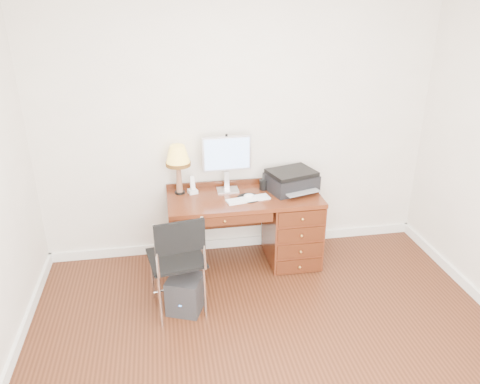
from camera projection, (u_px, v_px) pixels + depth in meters
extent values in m
plane|color=#36180C|center=(276.00, 357.00, 3.62)|extent=(4.00, 4.00, 0.00)
plane|color=white|center=(238.00, 127.00, 4.66)|extent=(4.00, 0.00, 4.00)
cube|color=white|center=(239.00, 242.00, 5.17)|extent=(4.00, 0.03, 0.10)
cube|color=#5D2613|center=(244.00, 198.00, 4.59)|extent=(1.50, 0.65, 0.04)
cube|color=#5D2613|center=(292.00, 228.00, 4.82)|extent=(0.50, 0.61, 0.71)
cube|color=#5D2613|center=(172.00, 238.00, 4.63)|extent=(0.04, 0.61, 0.71)
cube|color=#491E0E|center=(217.00, 212.00, 4.93)|extent=(0.96, 0.03, 0.39)
cube|color=#491E0E|center=(225.00, 221.00, 4.30)|extent=(0.91, 0.03, 0.09)
sphere|color=#BF8C3F|center=(301.00, 244.00, 4.52)|extent=(0.03, 0.03, 0.03)
cube|color=silver|center=(228.00, 190.00, 4.71)|extent=(0.22, 0.17, 0.01)
cube|color=silver|center=(227.00, 179.00, 4.72)|extent=(0.05, 0.03, 0.18)
cube|color=silver|center=(227.00, 153.00, 4.58)|extent=(0.49, 0.06, 0.35)
cube|color=#4C8CF2|center=(227.00, 154.00, 4.57)|extent=(0.45, 0.03, 0.31)
cube|color=white|center=(248.00, 199.00, 4.50)|extent=(0.44, 0.20, 0.02)
cylinder|color=black|center=(249.00, 198.00, 4.54)|extent=(0.23, 0.23, 0.01)
ellipsoid|color=white|center=(249.00, 196.00, 4.53)|extent=(0.10, 0.07, 0.04)
cube|color=black|center=(291.00, 182.00, 4.70)|extent=(0.55, 0.48, 0.16)
cube|color=black|center=(292.00, 173.00, 4.66)|extent=(0.52, 0.45, 0.04)
cylinder|color=black|center=(180.00, 192.00, 4.65)|extent=(0.10, 0.10, 0.02)
cone|color=brown|center=(179.00, 178.00, 4.59)|extent=(0.06, 0.06, 0.29)
cone|color=#EEC64B|center=(178.00, 155.00, 4.49)|extent=(0.24, 0.24, 0.18)
cylinder|color=#593814|center=(178.00, 164.00, 4.53)|extent=(0.24, 0.24, 0.04)
cube|color=white|center=(193.00, 191.00, 4.65)|extent=(0.11, 0.11, 0.04)
cube|color=white|center=(192.00, 183.00, 4.61)|extent=(0.06, 0.07, 0.14)
cylinder|color=black|center=(263.00, 185.00, 4.72)|extent=(0.08, 0.08, 0.10)
cube|color=black|center=(176.00, 258.00, 3.99)|extent=(0.52, 0.52, 0.03)
cube|color=black|center=(175.00, 238.00, 3.67)|extent=(0.41, 0.10, 0.27)
cylinder|color=silver|center=(155.00, 273.00, 4.24)|extent=(0.02, 0.02, 0.51)
cylinder|color=silver|center=(198.00, 269.00, 4.30)|extent=(0.02, 0.02, 0.51)
cylinder|color=silver|center=(156.00, 299.00, 3.89)|extent=(0.02, 0.02, 0.51)
cylinder|color=silver|center=(202.00, 294.00, 3.95)|extent=(0.02, 0.02, 0.51)
cylinder|color=silver|center=(151.00, 250.00, 3.68)|extent=(0.02, 0.02, 0.45)
cylinder|color=silver|center=(200.00, 246.00, 3.74)|extent=(0.02, 0.02, 0.45)
cube|color=black|center=(185.00, 294.00, 4.10)|extent=(0.37, 0.37, 0.33)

